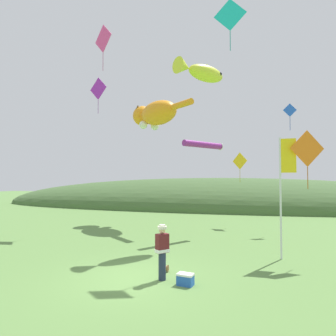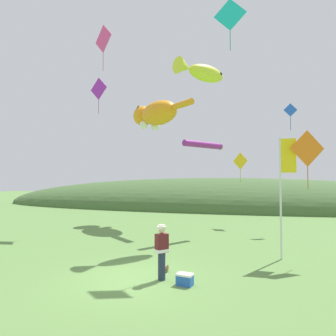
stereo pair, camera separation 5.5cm
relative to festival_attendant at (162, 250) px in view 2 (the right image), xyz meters
name	(u,v)px [view 2 (the right image)]	position (x,y,z in m)	size (l,w,h in m)	color
ground_plane	(136,279)	(-0.86, -0.10, -0.95)	(120.00, 120.00, 0.00)	#5B8442
distant_hill_ridge	(241,208)	(1.75, 25.90, -0.95)	(59.33, 15.92, 6.83)	#426033
festival_attendant	(162,250)	(0.00, 0.00, 0.00)	(0.47, 0.49, 1.77)	#232D47
kite_spool	(165,268)	(-0.11, 0.84, -0.83)	(0.16, 0.25, 0.25)	olive
picnic_cooler	(185,279)	(0.82, -0.28, -0.77)	(0.54, 0.41, 0.36)	blue
festival_banner_pole	(284,179)	(4.12, 3.66, 2.30)	(0.66, 0.08, 4.97)	silver
kite_giant_cat	(155,114)	(-4.09, 12.06, 7.22)	(5.64, 4.75, 2.08)	orange
kite_fish_windsock	(202,72)	(0.34, 6.32, 8.03)	(2.64, 3.12, 1.00)	yellow
kite_tube_streamer	(204,145)	(0.25, 7.68, 4.28)	(2.06, 2.71, 0.44)	#8C268C
kite_diamond_orange	(307,149)	(5.04, 3.78, 3.53)	(1.38, 0.61, 2.40)	orange
kite_diamond_violet	(99,89)	(-6.69, 8.05, 8.20)	(1.41, 0.46, 2.37)	purple
kite_diamond_pink	(103,39)	(-4.11, 3.72, 9.19)	(1.24, 0.71, 2.31)	#E53F8C
kite_diamond_gold	(240,161)	(2.13, 12.38, 3.58)	(1.03, 0.68, 2.12)	yellow
kite_diamond_blue	(290,110)	(5.41, 11.72, 6.86)	(0.88, 0.16, 1.79)	blue
kite_diamond_teal	(230,15)	(1.99, 4.02, 9.66)	(1.47, 0.11, 2.37)	#19BFBF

